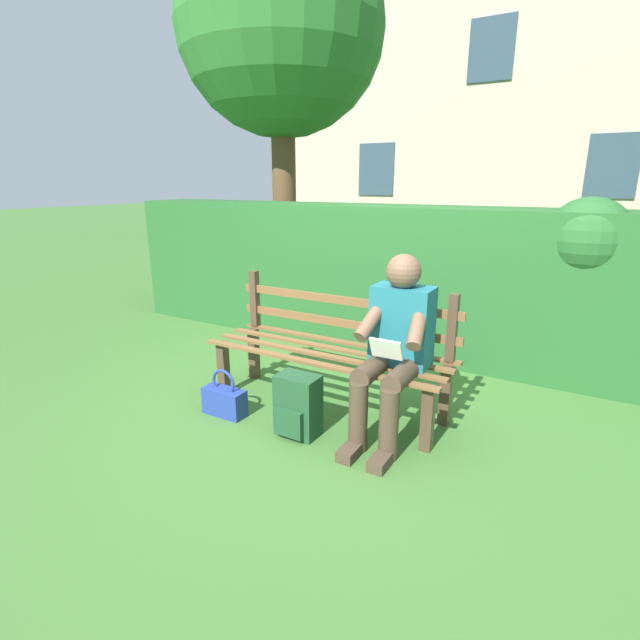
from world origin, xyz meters
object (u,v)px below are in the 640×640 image
person_seated (394,343)px  tree (277,37)px  handbag (225,400)px  backpack (298,406)px  park_bench (332,349)px

person_seated → tree: tree is taller
person_seated → handbag: bearing=17.6°
backpack → handbag: 0.61m
backpack → tree: bearing=-54.0°
person_seated → tree: bearing=-45.2°
tree → handbag: tree is taller
person_seated → handbag: (1.12, 0.36, -0.52)m
person_seated → backpack: bearing=31.8°
person_seated → backpack: 0.75m
park_bench → backpack: size_ratio=4.33×
park_bench → tree: bearing=-49.5°
person_seated → backpack: (0.52, 0.32, -0.42)m
person_seated → tree: 4.84m
tree → backpack: size_ratio=11.40×
person_seated → handbag: person_seated is taller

